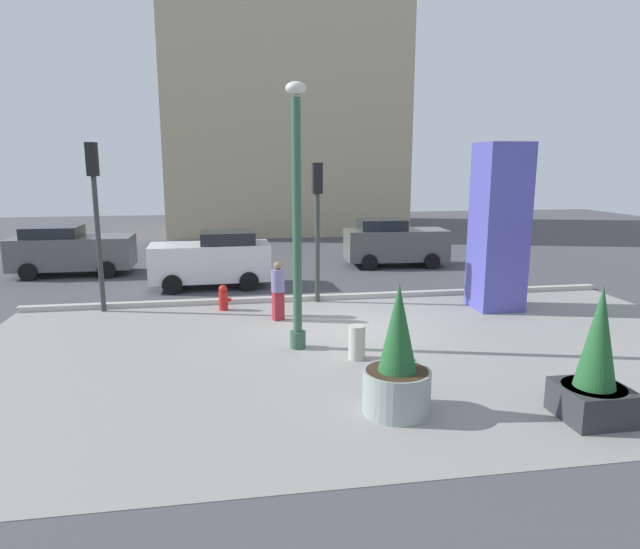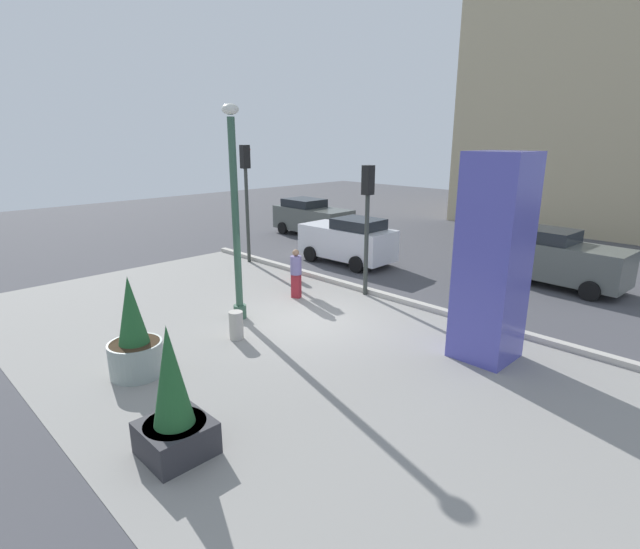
% 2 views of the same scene
% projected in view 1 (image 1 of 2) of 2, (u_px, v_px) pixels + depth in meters
% --- Properties ---
extents(ground_plane, '(60.00, 60.00, 0.00)m').
position_uv_depth(ground_plane, '(324.00, 293.00, 18.08)').
color(ground_plane, '#47474C').
extents(plaza_pavement, '(18.00, 10.00, 0.02)m').
position_uv_depth(plaza_pavement, '(369.00, 354.00, 12.28)').
color(plaza_pavement, gray).
rests_on(plaza_pavement, ground_plane).
extents(curb_strip, '(18.00, 0.24, 0.16)m').
position_uv_depth(curb_strip, '(328.00, 297.00, 17.22)').
color(curb_strip, '#B7B2A8').
rests_on(curb_strip, ground_plane).
extents(lamp_post, '(0.44, 0.44, 5.84)m').
position_uv_depth(lamp_post, '(297.00, 224.00, 12.15)').
color(lamp_post, '#335642').
rests_on(lamp_post, ground_plane).
extents(art_pillar_blue, '(1.30, 1.30, 4.74)m').
position_uv_depth(art_pillar_blue, '(499.00, 228.00, 15.78)').
color(art_pillar_blue, '#4C4CAD').
rests_on(art_pillar_blue, ground_plane).
extents(potted_plant_by_pillar, '(1.06, 1.06, 2.27)m').
position_uv_depth(potted_plant_by_pillar, '(596.00, 369.00, 9.00)').
color(potted_plant_by_pillar, '#2D2D33').
rests_on(potted_plant_by_pillar, ground_plane).
extents(potted_plant_near_right, '(1.15, 1.15, 2.25)m').
position_uv_depth(potted_plant_near_right, '(397.00, 367.00, 9.25)').
color(potted_plant_near_right, gray).
rests_on(potted_plant_near_right, ground_plane).
extents(fire_hydrant, '(0.36, 0.26, 0.75)m').
position_uv_depth(fire_hydrant, '(223.00, 298.00, 15.92)').
color(fire_hydrant, red).
rests_on(fire_hydrant, ground_plane).
extents(concrete_bollard, '(0.36, 0.36, 0.75)m').
position_uv_depth(concrete_bollard, '(357.00, 343.00, 11.91)').
color(concrete_bollard, '#B2ADA3').
rests_on(concrete_bollard, ground_plane).
extents(traffic_light_corner, '(0.28, 0.42, 4.18)m').
position_uv_depth(traffic_light_corner, '(317.00, 209.00, 16.41)').
color(traffic_light_corner, '#333833').
rests_on(traffic_light_corner, ground_plane).
extents(traffic_light_far_side, '(0.28, 0.42, 4.72)m').
position_uv_depth(traffic_light_far_side, '(95.00, 199.00, 15.25)').
color(traffic_light_far_side, '#333833').
rests_on(traffic_light_far_side, ground_plane).
extents(car_intersection, '(4.19, 2.06, 1.94)m').
position_uv_depth(car_intersection, '(394.00, 243.00, 22.77)').
color(car_intersection, '#565B56').
rests_on(car_intersection, ground_plane).
extents(car_far_lane, '(4.04, 2.03, 1.90)m').
position_uv_depth(car_far_lane, '(212.00, 259.00, 18.85)').
color(car_far_lane, silver).
rests_on(car_far_lane, ground_plane).
extents(car_passing_lane, '(4.37, 2.07, 1.86)m').
position_uv_depth(car_passing_lane, '(71.00, 250.00, 20.95)').
color(car_passing_lane, '#565B56').
rests_on(car_passing_lane, ground_plane).
extents(pedestrian_on_sidewalk, '(0.46, 0.46, 1.61)m').
position_uv_depth(pedestrian_on_sidewalk, '(278.00, 288.00, 14.80)').
color(pedestrian_on_sidewalk, maroon).
rests_on(pedestrian_on_sidewalk, ground_plane).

